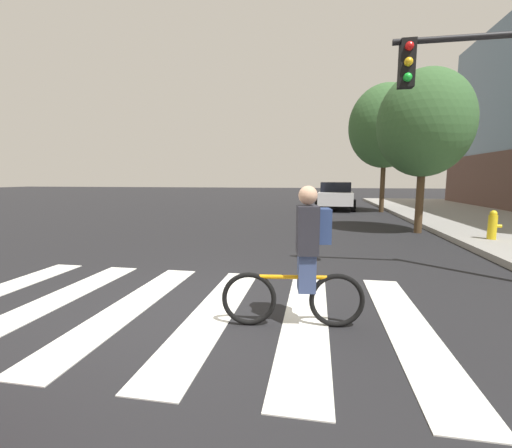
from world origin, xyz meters
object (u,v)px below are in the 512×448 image
(traffic_light_near, at_px, (491,110))
(cyclist, at_px, (304,258))
(street_tree_mid, at_px, (385,126))
(street_tree_near, at_px, (425,124))
(sedan_mid, at_px, (335,195))
(fire_hydrant, at_px, (493,225))

(traffic_light_near, bearing_deg, cyclist, -141.26)
(cyclist, distance_m, street_tree_mid, 15.62)
(street_tree_near, relative_size, street_tree_mid, 0.79)
(sedan_mid, height_order, street_tree_mid, street_tree_mid)
(cyclist, bearing_deg, fire_hydrant, 51.45)
(cyclist, xyz_separation_m, street_tree_near, (3.42, 7.81, 2.63))
(cyclist, distance_m, traffic_light_near, 4.21)
(traffic_light_near, height_order, street_tree_near, street_tree_near)
(cyclist, bearing_deg, traffic_light_near, 38.74)
(traffic_light_near, height_order, fire_hydrant, traffic_light_near)
(traffic_light_near, distance_m, street_tree_near, 5.56)
(traffic_light_near, distance_m, street_tree_mid, 12.60)
(fire_hydrant, bearing_deg, sedan_mid, 109.59)
(cyclist, bearing_deg, street_tree_near, 66.31)
(cyclist, relative_size, street_tree_near, 0.33)
(sedan_mid, height_order, traffic_light_near, traffic_light_near)
(traffic_light_near, relative_size, street_tree_near, 0.82)
(street_tree_near, bearing_deg, cyclist, -113.69)
(fire_hydrant, bearing_deg, street_tree_near, 127.23)
(cyclist, relative_size, fire_hydrant, 2.18)
(street_tree_near, distance_m, street_tree_mid, 7.05)
(cyclist, height_order, street_tree_near, street_tree_near)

